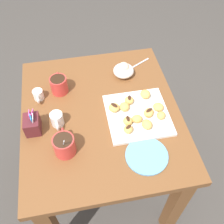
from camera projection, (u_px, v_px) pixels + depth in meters
name	position (u px, v px, depth m)	size (l,w,h in m)	color
ground_plane	(104.00, 178.00, 1.91)	(8.00, 8.00, 0.00)	#423D38
dining_table	(102.00, 130.00, 1.44)	(0.90, 0.78, 0.76)	brown
pastry_plate_square	(138.00, 115.00, 1.30)	(0.30, 0.30, 0.02)	white
coffee_mug_red_left	(64.00, 145.00, 1.14)	(0.14, 0.10, 0.14)	red
coffee_mug_red_right	(59.00, 84.00, 1.37)	(0.13, 0.09, 0.09)	red
cream_pitcher_white	(57.00, 119.00, 1.24)	(0.10, 0.06, 0.07)	white
sugar_caddy	(32.00, 124.00, 1.22)	(0.09, 0.07, 0.11)	#561E23
ice_cream_bowl	(124.00, 70.00, 1.46)	(0.11, 0.11, 0.08)	white
chocolate_sauce_pitcher	(38.00, 94.00, 1.35)	(0.09, 0.05, 0.06)	white
saucer_sky_left	(147.00, 156.00, 1.16)	(0.19, 0.19, 0.01)	#66A8DB
loose_spoon_near_saucer	(136.00, 66.00, 1.53)	(0.09, 0.14, 0.01)	silver
beignet_0	(161.00, 115.00, 1.26)	(0.05, 0.04, 0.03)	#DBA351
beignet_1	(158.00, 107.00, 1.30)	(0.05, 0.05, 0.03)	#DBA351
beignet_2	(128.00, 121.00, 1.24)	(0.05, 0.04, 0.04)	#DBA351
chocolate_drizzle_2	(128.00, 119.00, 1.23)	(0.03, 0.02, 0.01)	#381E11
beignet_3	(149.00, 113.00, 1.27)	(0.05, 0.05, 0.04)	#DBA351
chocolate_drizzle_3	(149.00, 110.00, 1.26)	(0.04, 0.02, 0.01)	#381E11
beignet_4	(145.00, 94.00, 1.35)	(0.06, 0.05, 0.04)	#DBA351
beignet_5	(129.00, 100.00, 1.32)	(0.05, 0.05, 0.04)	#DBA351
chocolate_drizzle_5	(129.00, 98.00, 1.31)	(0.03, 0.02, 0.01)	#381E11
beignet_6	(124.00, 107.00, 1.30)	(0.05, 0.05, 0.03)	#DBA351
beignet_7	(137.00, 119.00, 1.25)	(0.05, 0.04, 0.03)	#DBA351
beignet_8	(114.00, 108.00, 1.29)	(0.05, 0.05, 0.03)	#DBA351
chocolate_drizzle_8	(114.00, 105.00, 1.28)	(0.04, 0.02, 0.01)	#381E11
beignet_9	(147.00, 124.00, 1.23)	(0.05, 0.05, 0.04)	#DBA351
beignet_10	(128.00, 129.00, 1.21)	(0.04, 0.04, 0.04)	#DBA351
chocolate_drizzle_10	(128.00, 127.00, 1.20)	(0.03, 0.02, 0.01)	#381E11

